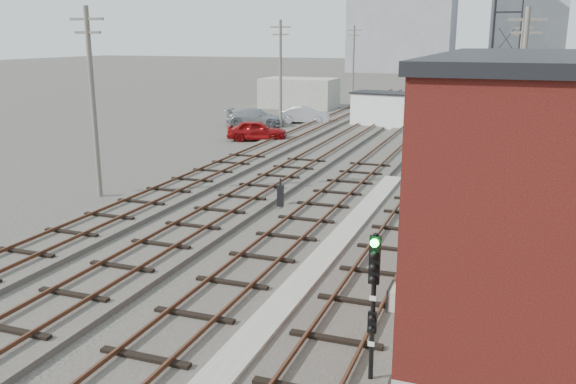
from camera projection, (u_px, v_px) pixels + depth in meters
The scene contains 23 objects.
ground at pixel (447, 114), 62.18m from camera, with size 320.00×320.00×0.00m, color #282621.
track_right at pixel (452, 148), 42.22m from camera, with size 3.20×90.00×0.39m.
track_mid_right at pixel (395, 145), 43.55m from camera, with size 3.20×90.00×0.39m.
track_mid_left at pixel (341, 142), 44.88m from camera, with size 3.20×90.00×0.39m.
track_left at pixel (290, 139), 46.22m from camera, with size 3.20×90.00×0.39m.
platform_curb at pixel (315, 270), 20.13m from camera, with size 0.90×28.00×0.26m, color gray.
brick_building at pixel (561, 202), 15.11m from camera, with size 6.54×12.20×7.22m.
lattice_tower at pixel (506, 39), 35.75m from camera, with size 1.60×1.60×15.00m.
utility_pole_left_a at pixel (93, 98), 28.78m from camera, with size 1.80×0.24×9.00m.
utility_pole_left_b at pixel (281, 71), 51.52m from camera, with size 1.80×0.24×9.00m.
utility_pole_left_c at pixel (353, 61), 74.26m from camera, with size 1.80×0.24×9.00m.
utility_pole_right_a at pixel (520, 96), 29.71m from camera, with size 1.80×0.24×9.00m.
utility_pole_right_b at pixel (519, 68), 57.01m from camera, with size 1.80×0.24×9.00m.
apartment_left at pixel (403, 2), 132.71m from camera, with size 22.00×14.00×30.00m, color gray.
apartment_right at pixel (529, 12), 138.17m from camera, with size 16.00×12.00×26.00m, color gray.
shed_left at pixel (299, 93), 67.12m from camera, with size 8.00×5.00×3.20m, color gray.
shed_right at pixel (541, 89), 67.78m from camera, with size 6.00×6.00×4.00m, color gray.
signal_mast at pixel (373, 302), 13.13m from camera, with size 0.40×0.40×3.60m.
switch_stand at pixel (280, 195), 27.74m from camera, with size 0.37×0.37×1.30m.
site_trailer at pixel (394, 110), 52.38m from camera, with size 7.53×4.20×3.00m.
car_red at pixel (257, 130), 45.90m from camera, with size 1.81×4.50×1.53m, color maroon.
car_silver at pixel (305, 115), 55.17m from camera, with size 1.57×4.50×1.48m, color #B6B9BE.
car_grey at pixel (255, 117), 53.58m from camera, with size 2.10×5.18×1.50m, color gray.
Camera 1 is at (6.16, -4.03, 7.60)m, focal length 38.00 mm.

